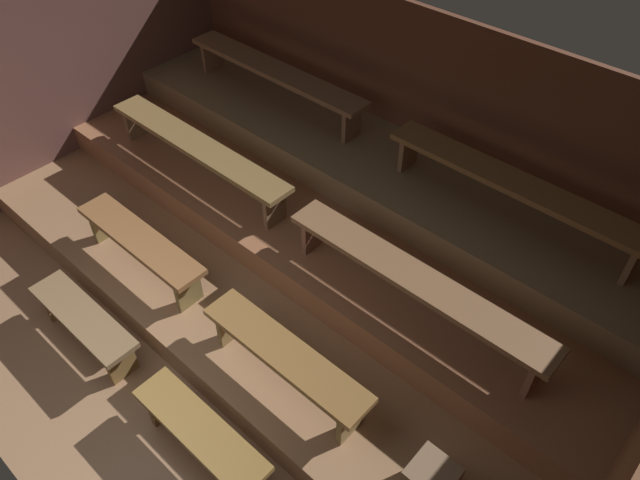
{
  "coord_description": "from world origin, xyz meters",
  "views": [
    {
      "loc": [
        2.96,
        -0.35,
        4.5
      ],
      "look_at": [
        0.27,
        2.61,
        0.64
      ],
      "focal_mm": 33.8,
      "sensor_mm": 36.0,
      "label": 1
    }
  ],
  "objects_px": {
    "bench_floor_left": "(84,321)",
    "bench_floor_right": "(201,434)",
    "bench_lower_right": "(286,357)",
    "bench_middle_left": "(197,148)",
    "bench_lower_left": "(140,243)",
    "bench_upper_right": "(514,186)",
    "bench_upper_left": "(275,73)",
    "bench_middle_right": "(415,281)"
  },
  "relations": [
    {
      "from": "bench_middle_right",
      "to": "bench_floor_left",
      "type": "bearing_deg",
      "value": -139.43
    },
    {
      "from": "bench_lower_left",
      "to": "bench_upper_right",
      "type": "xyz_separation_m",
      "value": [
        2.41,
        2.32,
        0.6
      ]
    },
    {
      "from": "bench_floor_right",
      "to": "bench_upper_right",
      "type": "relative_size",
      "value": 0.51
    },
    {
      "from": "bench_floor_right",
      "to": "bench_upper_left",
      "type": "xyz_separation_m",
      "value": [
        -2.26,
        3.09,
        0.89
      ]
    },
    {
      "from": "bench_upper_right",
      "to": "bench_lower_left",
      "type": "bearing_deg",
      "value": -136.1
    },
    {
      "from": "bench_floor_left",
      "to": "bench_floor_right",
      "type": "distance_m",
      "value": 1.59
    },
    {
      "from": "bench_floor_left",
      "to": "bench_floor_right",
      "type": "bearing_deg",
      "value": 0.0
    },
    {
      "from": "bench_floor_left",
      "to": "bench_upper_left",
      "type": "xyz_separation_m",
      "value": [
        -0.67,
        3.09,
        0.89
      ]
    },
    {
      "from": "bench_middle_left",
      "to": "bench_middle_right",
      "type": "distance_m",
      "value": 2.71
    },
    {
      "from": "bench_middle_left",
      "to": "bench_upper_right",
      "type": "height_order",
      "value": "bench_upper_right"
    },
    {
      "from": "bench_floor_right",
      "to": "bench_lower_right",
      "type": "height_order",
      "value": "bench_lower_right"
    },
    {
      "from": "bench_middle_left",
      "to": "bench_middle_right",
      "type": "height_order",
      "value": "same"
    },
    {
      "from": "bench_floor_right",
      "to": "bench_middle_right",
      "type": "bearing_deg",
      "value": 73.16
    },
    {
      "from": "bench_floor_left",
      "to": "bench_lower_left",
      "type": "height_order",
      "value": "bench_lower_left"
    },
    {
      "from": "bench_middle_left",
      "to": "bench_lower_right",
      "type": "bearing_deg",
      "value": -24.97
    },
    {
      "from": "bench_lower_left",
      "to": "bench_middle_left",
      "type": "xyz_separation_m",
      "value": [
        -0.41,
        1.07,
        0.31
      ]
    },
    {
      "from": "bench_middle_right",
      "to": "bench_upper_left",
      "type": "distance_m",
      "value": 3.1
    },
    {
      "from": "bench_middle_left",
      "to": "bench_upper_right",
      "type": "bearing_deg",
      "value": 23.89
    },
    {
      "from": "bench_floor_right",
      "to": "bench_upper_right",
      "type": "bearing_deg",
      "value": 77.73
    },
    {
      "from": "bench_upper_left",
      "to": "bench_upper_right",
      "type": "xyz_separation_m",
      "value": [
        2.94,
        0.0,
        0.0
      ]
    },
    {
      "from": "bench_lower_right",
      "to": "bench_middle_left",
      "type": "bearing_deg",
      "value": 155.03
    },
    {
      "from": "bench_lower_right",
      "to": "bench_floor_right",
      "type": "bearing_deg",
      "value": -100.54
    },
    {
      "from": "bench_upper_left",
      "to": "bench_upper_right",
      "type": "distance_m",
      "value": 2.94
    },
    {
      "from": "bench_lower_left",
      "to": "bench_middle_right",
      "type": "distance_m",
      "value": 2.55
    },
    {
      "from": "bench_middle_left",
      "to": "bench_lower_left",
      "type": "bearing_deg",
      "value": -68.84
    },
    {
      "from": "bench_middle_left",
      "to": "bench_upper_right",
      "type": "relative_size",
      "value": 1.0
    },
    {
      "from": "bench_lower_right",
      "to": "bench_middle_left",
      "type": "xyz_separation_m",
      "value": [
        -2.29,
        1.07,
        0.31
      ]
    },
    {
      "from": "bench_upper_right",
      "to": "bench_middle_left",
      "type": "bearing_deg",
      "value": -156.11
    },
    {
      "from": "bench_middle_left",
      "to": "bench_upper_left",
      "type": "relative_size",
      "value": 1.0
    },
    {
      "from": "bench_upper_left",
      "to": "bench_lower_left",
      "type": "bearing_deg",
      "value": -77.15
    },
    {
      "from": "bench_lower_left",
      "to": "bench_middle_left",
      "type": "relative_size",
      "value": 0.64
    },
    {
      "from": "bench_floor_right",
      "to": "bench_middle_left",
      "type": "xyz_separation_m",
      "value": [
        -2.15,
        1.84,
        0.6
      ]
    },
    {
      "from": "bench_upper_right",
      "to": "bench_upper_left",
      "type": "bearing_deg",
      "value": 180.0
    },
    {
      "from": "bench_lower_left",
      "to": "bench_middle_right",
      "type": "relative_size",
      "value": 0.64
    },
    {
      "from": "bench_lower_left",
      "to": "bench_lower_right",
      "type": "distance_m",
      "value": 1.88
    },
    {
      "from": "bench_floor_right",
      "to": "bench_middle_right",
      "type": "relative_size",
      "value": 0.51
    },
    {
      "from": "bench_floor_left",
      "to": "bench_floor_right",
      "type": "relative_size",
      "value": 1.0
    },
    {
      "from": "bench_lower_left",
      "to": "bench_upper_right",
      "type": "height_order",
      "value": "bench_upper_right"
    },
    {
      "from": "bench_lower_right",
      "to": "bench_upper_right",
      "type": "height_order",
      "value": "bench_upper_right"
    },
    {
      "from": "bench_floor_left",
      "to": "bench_middle_right",
      "type": "xyz_separation_m",
      "value": [
        2.15,
        1.84,
        0.6
      ]
    },
    {
      "from": "bench_lower_left",
      "to": "bench_middle_right",
      "type": "bearing_deg",
      "value": 24.97
    },
    {
      "from": "bench_floor_left",
      "to": "bench_floor_right",
      "type": "xyz_separation_m",
      "value": [
        1.59,
        0.0,
        0.0
      ]
    }
  ]
}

